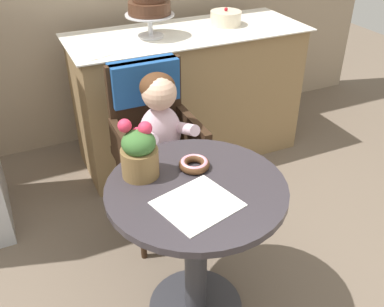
{
  "coord_description": "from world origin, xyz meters",
  "views": [
    {
      "loc": [
        -0.59,
        -1.24,
        1.74
      ],
      "look_at": [
        0.05,
        0.15,
        0.77
      ],
      "focal_mm": 40.99,
      "sensor_mm": 36.0,
      "label": 1
    }
  ],
  "objects_px": {
    "wicker_chair": "(152,124)",
    "flower_vase": "(139,152)",
    "cafe_table": "(196,227)",
    "tiered_cake_stand": "(149,6)",
    "round_layer_cake": "(226,18)",
    "donut_front": "(194,164)",
    "seated_child": "(163,131)"
  },
  "relations": [
    {
      "from": "wicker_chair",
      "to": "flower_vase",
      "type": "height_order",
      "value": "flower_vase"
    },
    {
      "from": "cafe_table",
      "to": "flower_vase",
      "type": "relative_size",
      "value": 2.96
    },
    {
      "from": "wicker_chair",
      "to": "flower_vase",
      "type": "distance_m",
      "value": 0.61
    },
    {
      "from": "cafe_table",
      "to": "wicker_chair",
      "type": "bearing_deg",
      "value": 84.51
    },
    {
      "from": "flower_vase",
      "to": "tiered_cake_stand",
      "type": "height_order",
      "value": "tiered_cake_stand"
    },
    {
      "from": "cafe_table",
      "to": "wicker_chair",
      "type": "distance_m",
      "value": 0.7
    },
    {
      "from": "tiered_cake_stand",
      "to": "wicker_chair",
      "type": "bearing_deg",
      "value": -110.58
    },
    {
      "from": "round_layer_cake",
      "to": "wicker_chair",
      "type": "bearing_deg",
      "value": -140.22
    },
    {
      "from": "donut_front",
      "to": "flower_vase",
      "type": "height_order",
      "value": "flower_vase"
    },
    {
      "from": "tiered_cake_stand",
      "to": "donut_front",
      "type": "bearing_deg",
      "value": -101.96
    },
    {
      "from": "cafe_table",
      "to": "flower_vase",
      "type": "bearing_deg",
      "value": 136.53
    },
    {
      "from": "cafe_table",
      "to": "seated_child",
      "type": "xyz_separation_m",
      "value": [
        0.07,
        0.53,
        0.17
      ]
    },
    {
      "from": "flower_vase",
      "to": "round_layer_cake",
      "type": "distance_m",
      "value": 1.55
    },
    {
      "from": "seated_child",
      "to": "cafe_table",
      "type": "bearing_deg",
      "value": -97.07
    },
    {
      "from": "wicker_chair",
      "to": "tiered_cake_stand",
      "type": "bearing_deg",
      "value": 71.93
    },
    {
      "from": "cafe_table",
      "to": "flower_vase",
      "type": "xyz_separation_m",
      "value": [
        -0.17,
        0.16,
        0.32
      ]
    },
    {
      "from": "seated_child",
      "to": "tiered_cake_stand",
      "type": "bearing_deg",
      "value": 73.34
    },
    {
      "from": "wicker_chair",
      "to": "flower_vase",
      "type": "relative_size",
      "value": 3.92
    },
    {
      "from": "flower_vase",
      "to": "tiered_cake_stand",
      "type": "distance_m",
      "value": 1.26
    },
    {
      "from": "seated_child",
      "to": "flower_vase",
      "type": "relative_size",
      "value": 2.99
    },
    {
      "from": "seated_child",
      "to": "donut_front",
      "type": "distance_m",
      "value": 0.42
    },
    {
      "from": "flower_vase",
      "to": "round_layer_cake",
      "type": "xyz_separation_m",
      "value": [
        1.01,
        1.17,
        0.12
      ]
    },
    {
      "from": "seated_child",
      "to": "flower_vase",
      "type": "bearing_deg",
      "value": -122.84
    },
    {
      "from": "wicker_chair",
      "to": "round_layer_cake",
      "type": "distance_m",
      "value": 1.05
    },
    {
      "from": "donut_front",
      "to": "tiered_cake_stand",
      "type": "relative_size",
      "value": 0.43
    },
    {
      "from": "wicker_chair",
      "to": "tiered_cake_stand",
      "type": "distance_m",
      "value": 0.79
    },
    {
      "from": "seated_child",
      "to": "tiered_cake_stand",
      "type": "relative_size",
      "value": 2.42
    },
    {
      "from": "cafe_table",
      "to": "tiered_cake_stand",
      "type": "distance_m",
      "value": 1.45
    },
    {
      "from": "cafe_table",
      "to": "wicker_chair",
      "type": "xyz_separation_m",
      "value": [
        0.07,
        0.69,
        0.13
      ]
    },
    {
      "from": "cafe_table",
      "to": "seated_child",
      "type": "distance_m",
      "value": 0.56
    },
    {
      "from": "donut_front",
      "to": "flower_vase",
      "type": "xyz_separation_m",
      "value": [
        -0.22,
        0.05,
        0.09
      ]
    },
    {
      "from": "tiered_cake_stand",
      "to": "seated_child",
      "type": "bearing_deg",
      "value": -106.66
    }
  ]
}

